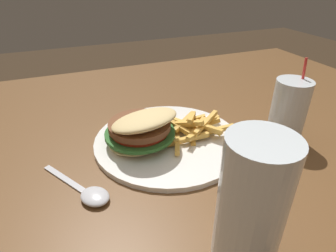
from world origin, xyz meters
The scene contains 5 objects.
dining_table centered at (0.00, 0.00, 0.61)m, with size 1.58×1.31×0.73m.
meal_plate_near centered at (-0.06, -0.15, 0.75)m, with size 0.29×0.29×0.09m.
beer_glass centered at (-0.07, 0.12, 0.81)m, with size 0.08×0.08×0.17m.
juice_glass centered at (-0.31, -0.07, 0.79)m, with size 0.07×0.07×0.17m.
spoon centered at (0.09, -0.05, 0.73)m, with size 0.10×0.15×0.01m.
Camera 1 is at (0.10, 0.30, 1.04)m, focal length 30.00 mm.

